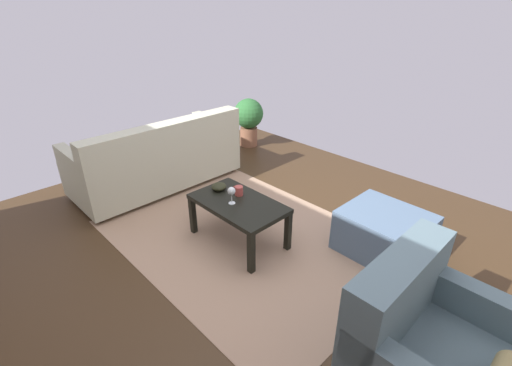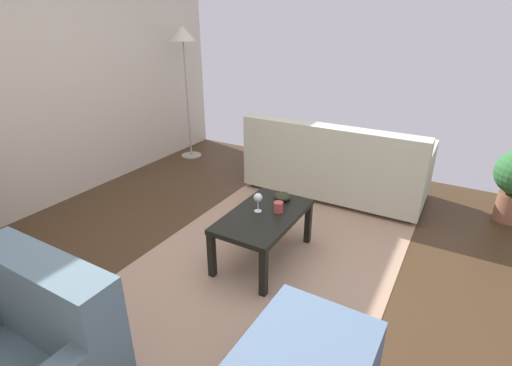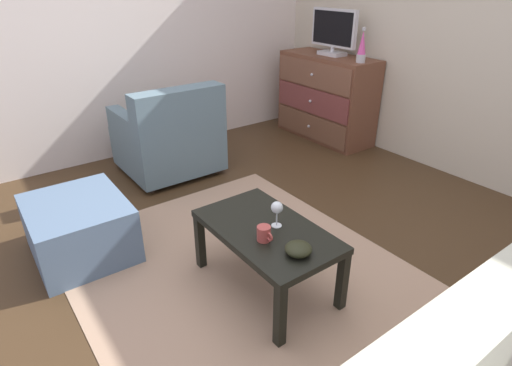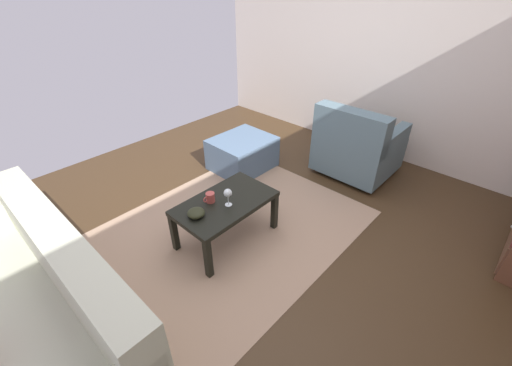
{
  "view_description": "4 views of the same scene",
  "coord_description": "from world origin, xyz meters",
  "px_view_note": "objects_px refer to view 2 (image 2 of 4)",
  "views": [
    {
      "loc": [
        -1.86,
        1.67,
        1.98
      ],
      "look_at": [
        0.02,
        -0.16,
        0.66
      ],
      "focal_mm": 25.11,
      "sensor_mm": 36.0,
      "label": 1
    },
    {
      "loc": [
        -2.08,
        -1.39,
        1.84
      ],
      "look_at": [
        0.19,
        -0.08,
        0.68
      ],
      "focal_mm": 26.54,
      "sensor_mm": 36.0,
      "label": 2
    },
    {
      "loc": [
        1.8,
        -1.38,
        1.71
      ],
      "look_at": [
        0.18,
        -0.19,
        0.7
      ],
      "focal_mm": 29.29,
      "sensor_mm": 36.0,
      "label": 3
    },
    {
      "loc": [
        1.66,
        1.57,
        2.06
      ],
      "look_at": [
        -0.11,
        -0.07,
        0.47
      ],
      "focal_mm": 22.69,
      "sensor_mm": 36.0,
      "label": 4
    }
  ],
  "objects_px": {
    "coffee_table": "(263,220)",
    "wine_glass": "(258,198)",
    "couch_large": "(335,165)",
    "mug": "(279,207)",
    "standing_lamp": "(183,47)",
    "bowl_decorative": "(282,197)"
  },
  "relations": [
    {
      "from": "wine_glass",
      "to": "standing_lamp",
      "type": "xyz_separation_m",
      "value": [
        1.64,
        2.03,
        0.95
      ]
    },
    {
      "from": "coffee_table",
      "to": "mug",
      "type": "xyz_separation_m",
      "value": [
        0.09,
        -0.09,
        0.1
      ]
    },
    {
      "from": "mug",
      "to": "couch_large",
      "type": "height_order",
      "value": "couch_large"
    },
    {
      "from": "wine_glass",
      "to": "bowl_decorative",
      "type": "xyz_separation_m",
      "value": [
        0.28,
        -0.08,
        -0.08
      ]
    },
    {
      "from": "couch_large",
      "to": "standing_lamp",
      "type": "xyz_separation_m",
      "value": [
        0.16,
        2.16,
        1.14
      ]
    },
    {
      "from": "mug",
      "to": "standing_lamp",
      "type": "bearing_deg",
      "value": 54.18
    },
    {
      "from": "coffee_table",
      "to": "wine_glass",
      "type": "bearing_deg",
      "value": 75.58
    },
    {
      "from": "coffee_table",
      "to": "bowl_decorative",
      "type": "relative_size",
      "value": 6.08
    },
    {
      "from": "bowl_decorative",
      "to": "standing_lamp",
      "type": "distance_m",
      "value": 2.71
    },
    {
      "from": "coffee_table",
      "to": "wine_glass",
      "type": "distance_m",
      "value": 0.18
    },
    {
      "from": "couch_large",
      "to": "wine_glass",
      "type": "bearing_deg",
      "value": 174.9
    },
    {
      "from": "wine_glass",
      "to": "bowl_decorative",
      "type": "distance_m",
      "value": 0.3
    },
    {
      "from": "mug",
      "to": "bowl_decorative",
      "type": "relative_size",
      "value": 0.8
    },
    {
      "from": "coffee_table",
      "to": "standing_lamp",
      "type": "bearing_deg",
      "value": 51.54
    },
    {
      "from": "wine_glass",
      "to": "couch_large",
      "type": "relative_size",
      "value": 0.08
    },
    {
      "from": "coffee_table",
      "to": "standing_lamp",
      "type": "distance_m",
      "value": 2.89
    },
    {
      "from": "mug",
      "to": "couch_large",
      "type": "bearing_deg",
      "value": 0.56
    },
    {
      "from": "coffee_table",
      "to": "standing_lamp",
      "type": "height_order",
      "value": "standing_lamp"
    },
    {
      "from": "wine_glass",
      "to": "mug",
      "type": "bearing_deg",
      "value": -63.34
    },
    {
      "from": "wine_glass",
      "to": "mug",
      "type": "distance_m",
      "value": 0.18
    },
    {
      "from": "bowl_decorative",
      "to": "couch_large",
      "type": "relative_size",
      "value": 0.07
    },
    {
      "from": "coffee_table",
      "to": "bowl_decorative",
      "type": "xyz_separation_m",
      "value": [
        0.29,
        -0.02,
        0.09
      ]
    }
  ]
}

